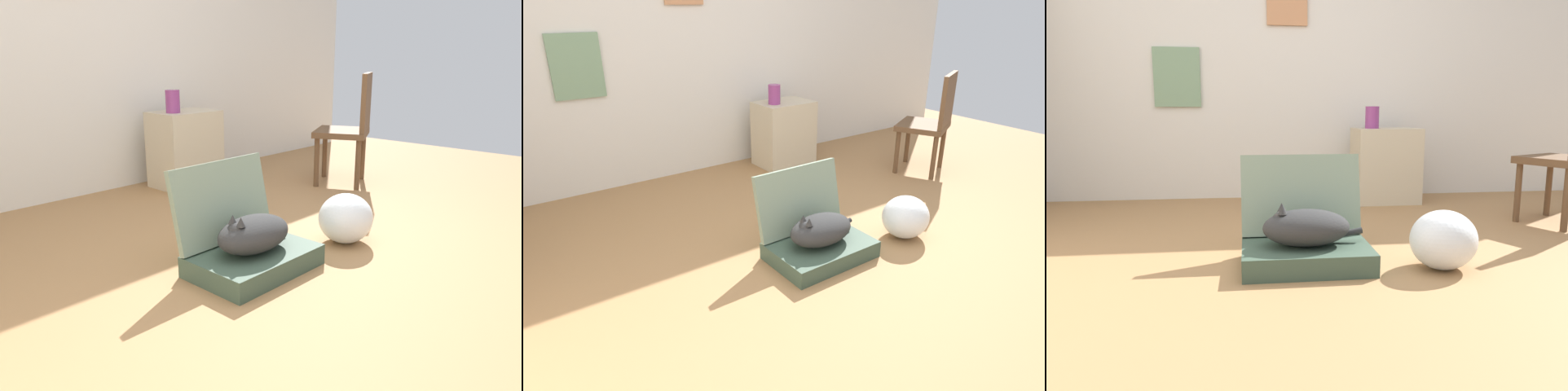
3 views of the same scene
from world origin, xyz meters
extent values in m
plane|color=#9E7247|center=(0.00, 0.00, 0.00)|extent=(7.68, 7.68, 0.00)
cube|color=silver|center=(0.00, 2.26, 1.30)|extent=(6.40, 0.12, 2.60)
cube|color=gray|center=(-1.24, 2.19, 1.07)|extent=(0.39, 0.02, 0.50)
cube|color=#384C3D|center=(-0.36, 0.19, 0.06)|extent=(0.65, 0.44, 0.11)
cube|color=gray|center=(-0.36, 0.43, 0.33)|extent=(0.65, 0.13, 0.44)
ellipsoid|color=#2D2D2D|center=(-0.36, 0.19, 0.20)|extent=(0.44, 0.28, 0.19)
sphere|color=#2D2D2D|center=(-0.49, 0.19, 0.24)|extent=(0.10, 0.10, 0.10)
cone|color=#2D2D2D|center=(-0.49, 0.16, 0.31)|extent=(0.05, 0.05, 0.05)
cone|color=#2D2D2D|center=(-0.49, 0.22, 0.31)|extent=(0.05, 0.05, 0.05)
cylinder|color=#2D2D2D|center=(-0.17, 0.23, 0.15)|extent=(0.20, 0.03, 0.07)
ellipsoid|color=silver|center=(0.31, 0.08, 0.15)|extent=(0.34, 0.32, 0.30)
cube|color=beige|center=(0.53, 1.85, 0.32)|extent=(0.54, 0.39, 0.64)
cylinder|color=#8C387A|center=(0.39, 1.82, 0.73)|extent=(0.12, 0.12, 0.18)
cylinder|color=brown|center=(1.59, 1.16, 0.21)|extent=(0.04, 0.04, 0.42)
cylinder|color=brown|center=(1.25, 0.99, 0.21)|extent=(0.04, 0.04, 0.42)
cylinder|color=brown|center=(1.40, 0.68, 0.21)|extent=(0.04, 0.04, 0.42)
cube|color=brown|center=(1.49, 0.92, 0.45)|extent=(0.62, 0.60, 0.05)
camera|label=1|loc=(-2.10, -1.46, 1.09)|focal=34.21mm
camera|label=2|loc=(-2.04, -1.74, 1.53)|focal=31.14mm
camera|label=3|loc=(-0.65, -2.10, 0.78)|focal=32.62mm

